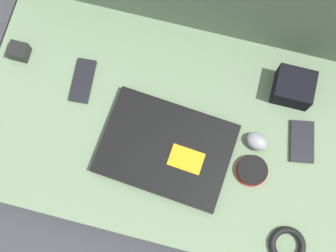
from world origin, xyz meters
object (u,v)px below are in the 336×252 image
camera_pouch (293,87)px  computer_mouse (257,141)px  speaker_puck (252,171)px  phone_silver (302,142)px  phone_black (83,81)px  laptop (166,149)px  charger_brick (19,51)px

camera_pouch → computer_mouse: bearing=-110.8°
camera_pouch → speaker_puck: bearing=-103.4°
computer_mouse → speaker_puck: bearing=-69.4°
phone_silver → phone_black: 0.63m
laptop → phone_silver: bearing=22.4°
laptop → charger_brick: (-0.47, 0.17, 0.01)m
laptop → computer_mouse: 0.25m
phone_silver → phone_black: phone_black is taller
speaker_puck → phone_black: bearing=165.6°
computer_mouse → phone_silver: size_ratio=0.58×
computer_mouse → phone_silver: 0.13m
computer_mouse → speaker_puck: computer_mouse is taller
phone_silver → camera_pouch: (-0.06, 0.13, 0.03)m
computer_mouse → phone_black: 0.51m
phone_black → computer_mouse: bearing=-10.5°
speaker_puck → camera_pouch: size_ratio=0.81×
laptop → phone_black: 0.31m
laptop → camera_pouch: 0.39m
speaker_puck → camera_pouch: bearing=76.6°
computer_mouse → camera_pouch: camera_pouch is taller
computer_mouse → speaker_puck: size_ratio=0.85×
phone_silver → camera_pouch: size_ratio=1.20×
speaker_puck → camera_pouch: (0.06, 0.25, 0.02)m
laptop → phone_black: laptop is taller
speaker_puck → charger_brick: bearing=166.8°
phone_silver → phone_black: (-0.63, 0.02, 0.00)m
phone_silver → camera_pouch: camera_pouch is taller
computer_mouse → speaker_puck: (0.00, -0.08, -0.01)m
speaker_puck → phone_silver: size_ratio=0.68×
speaker_puck → phone_black: 0.53m
phone_silver → charger_brick: charger_brick is taller
phone_black → charger_brick: size_ratio=2.51×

